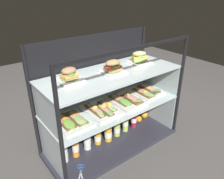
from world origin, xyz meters
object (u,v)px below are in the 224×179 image
object	(u,v)px
plated_roll_sandwich_far_left	(69,76)
open_sandwich_tray_mid_left	(102,109)
plated_roll_sandwich_near_right_corner	(113,68)
plated_roll_sandwich_mid_left	(139,58)
open_sandwich_tray_right_of_center	(127,100)
juice_bottle_front_right_end	(125,123)
orange_fruit_beside_bottles	(138,119)
orange_fruit_near_left_post	(144,115)
juice_bottle_near_post	(87,141)
juice_bottle_back_right	(98,136)
juice_bottle_front_fourth	(64,153)
juice_bottle_front_left_end	(108,133)
juice_bottle_front_middle	(75,147)
juice_bottle_back_left	(117,128)
juice_bottle_front_second	(134,119)
open_sandwich_tray_mid_right	(71,120)
kitchen_scissors	(81,169)
open_sandwich_tray_left_of_center	(146,91)

from	to	relation	value
plated_roll_sandwich_far_left	open_sandwich_tray_mid_left	world-z (taller)	plated_roll_sandwich_far_left
plated_roll_sandwich_near_right_corner	plated_roll_sandwich_mid_left	size ratio (longest dim) A/B	0.98
open_sandwich_tray_mid_left	plated_roll_sandwich_far_left	bearing A→B (deg)	156.93
open_sandwich_tray_right_of_center	open_sandwich_tray_mid_left	bearing A→B (deg)	178.61
open_sandwich_tray_right_of_center	juice_bottle_front_right_end	bearing A→B (deg)	51.45
orange_fruit_beside_bottles	orange_fruit_near_left_post	size ratio (longest dim) A/B	0.92
open_sandwich_tray_mid_left	juice_bottle_near_post	xyz separation A→B (m)	(-0.11, 0.08, -0.32)
plated_roll_sandwich_mid_left	juice_bottle_back_right	world-z (taller)	plated_roll_sandwich_mid_left
juice_bottle_front_right_end	juice_bottle_front_fourth	bearing A→B (deg)	-179.17
juice_bottle_front_left_end	juice_bottle_front_fourth	bearing A→B (deg)	179.05
juice_bottle_near_post	plated_roll_sandwich_near_right_corner	bearing A→B (deg)	-9.76
open_sandwich_tray_mid_left	juice_bottle_front_middle	xyz separation A→B (m)	(-0.24, 0.06, -0.31)
juice_bottle_front_middle	juice_bottle_front_left_end	world-z (taller)	juice_bottle_front_middle
juice_bottle_back_left	juice_bottle_front_second	distance (m)	0.22
plated_roll_sandwich_far_left	plated_roll_sandwich_near_right_corner	xyz separation A→B (m)	(0.36, -0.06, 0.00)
juice_bottle_back_right	juice_bottle_front_second	size ratio (longest dim) A/B	1.02
open_sandwich_tray_mid_right	kitchen_scissors	size ratio (longest dim) A/B	1.68
orange_fruit_beside_bottles	orange_fruit_near_left_post	distance (m)	0.10
open_sandwich_tray_mid_right	open_sandwich_tray_mid_left	distance (m)	0.28
open_sandwich_tray_mid_right	juice_bottle_front_second	distance (m)	0.79
plated_roll_sandwich_near_right_corner	open_sandwich_tray_left_of_center	size ratio (longest dim) A/B	0.56
kitchen_scissors	juice_bottle_back_left	bearing A→B (deg)	18.26
juice_bottle_front_left_end	kitchen_scissors	world-z (taller)	juice_bottle_front_left_end
plated_roll_sandwich_far_left	open_sandwich_tray_mid_right	world-z (taller)	plated_roll_sandwich_far_left
open_sandwich_tray_left_of_center	juice_bottle_back_right	xyz separation A→B (m)	(-0.55, 0.06, -0.32)
plated_roll_sandwich_near_right_corner	juice_bottle_front_left_end	size ratio (longest dim) A/B	0.92
plated_roll_sandwich_far_left	juice_bottle_front_middle	world-z (taller)	plated_roll_sandwich_far_left
open_sandwich_tray_left_of_center	juice_bottle_front_right_end	world-z (taller)	open_sandwich_tray_left_of_center
open_sandwich_tray_left_of_center	juice_bottle_front_middle	bearing A→B (deg)	177.35
open_sandwich_tray_left_of_center	juice_bottle_front_right_end	bearing A→B (deg)	166.87
plated_roll_sandwich_mid_left	juice_bottle_back_right	size ratio (longest dim) A/B	0.86
plated_roll_sandwich_near_right_corner	juice_bottle_front_fourth	distance (m)	0.81
juice_bottle_back_right	juice_bottle_front_left_end	size ratio (longest dim) A/B	1.08
open_sandwich_tray_right_of_center	open_sandwich_tray_left_of_center	world-z (taller)	open_sandwich_tray_right_of_center
plated_roll_sandwich_far_left	open_sandwich_tray_mid_left	bearing A→B (deg)	-23.07
open_sandwich_tray_mid_left	juice_bottle_front_right_end	size ratio (longest dim) A/B	1.46
open_sandwich_tray_mid_right	juice_bottle_back_left	distance (m)	0.59
juice_bottle_front_left_end	kitchen_scissors	distance (m)	0.43
juice_bottle_near_post	juice_bottle_back_right	world-z (taller)	juice_bottle_back_right
juice_bottle_front_middle	orange_fruit_near_left_post	bearing A→B (deg)	3.91
plated_roll_sandwich_near_right_corner	juice_bottle_front_middle	xyz separation A→B (m)	(-0.38, 0.03, -0.64)
juice_bottle_front_second	juice_bottle_front_fourth	bearing A→B (deg)	-179.60
open_sandwich_tray_mid_right	juice_bottle_front_left_end	xyz separation A→B (m)	(0.38, 0.04, -0.32)
open_sandwich_tray_right_of_center	open_sandwich_tray_mid_right	bearing A→B (deg)	178.24
open_sandwich_tray_mid_left	juice_bottle_front_middle	distance (m)	0.40
plated_roll_sandwich_near_right_corner	kitchen_scissors	xyz separation A→B (m)	(-0.44, -0.14, -0.72)
plated_roll_sandwich_mid_left	open_sandwich_tray_right_of_center	bearing A→B (deg)	-157.66
plated_roll_sandwich_near_right_corner	orange_fruit_near_left_post	xyz separation A→B (m)	(0.51, 0.09, -0.69)
juice_bottle_front_fourth	kitchen_scissors	world-z (taller)	juice_bottle_front_fourth
orange_fruit_beside_bottles	juice_bottle_front_fourth	bearing A→B (deg)	-177.48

